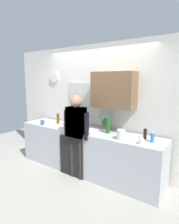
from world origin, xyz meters
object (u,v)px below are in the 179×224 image
(bottle_dark_sauce, at_px, (145,134))
(cup_white_mug, at_px, (141,141))
(cup_yellow_cup, at_px, (81,128))
(mixing_bowl, at_px, (92,132))
(bottle_green_wine, at_px, (108,125))
(cup_blue_mug, at_px, (42,122))
(bottle_amber_beer, at_px, (58,119))
(storage_canister, at_px, (121,135))
(coffee_maker, at_px, (71,119))
(person_guest, at_px, (76,130))
(dish_soap, at_px, (152,137))
(potted_plant, at_px, (106,123))
(person_at_sink, at_px, (76,130))

(bottle_dark_sauce, height_order, cup_white_mug, bottle_dark_sauce)
(cup_white_mug, height_order, cup_yellow_cup, cup_white_mug)
(mixing_bowl, bearing_deg, bottle_green_wine, 49.06)
(cup_blue_mug, xyz_separation_m, mixing_bowl, (1.33, 0.02, -0.01))
(mixing_bowl, bearing_deg, cup_white_mug, -0.60)
(bottle_green_wine, xyz_separation_m, cup_yellow_cup, (-0.55, -0.12, -0.11))
(cup_white_mug, relative_size, cup_blue_mug, 0.95)
(bottle_amber_beer, relative_size, storage_canister, 1.35)
(bottle_green_wine, xyz_separation_m, cup_blue_mug, (-1.53, -0.25, -0.10))
(coffee_maker, relative_size, person_guest, 0.21)
(cup_blue_mug, bearing_deg, cup_yellow_cup, 7.74)
(bottle_dark_sauce, xyz_separation_m, person_guest, (-1.18, -0.39, -0.03))
(cup_yellow_cup, bearing_deg, mixing_bowl, -17.88)
(dish_soap, relative_size, person_guest, 0.11)
(coffee_maker, distance_m, storage_canister, 1.33)
(potted_plant, distance_m, storage_canister, 0.65)
(bottle_amber_beer, distance_m, person_at_sink, 0.90)
(coffee_maker, relative_size, mixing_bowl, 1.50)
(mixing_bowl, distance_m, dish_soap, 1.06)
(bottle_dark_sauce, bearing_deg, storage_canister, -141.86)
(person_guest, bearing_deg, cup_yellow_cup, -96.42)
(bottle_dark_sauce, bearing_deg, potted_plant, 170.82)
(cup_blue_mug, relative_size, potted_plant, 0.43)
(cup_white_mug, height_order, mixing_bowl, cup_white_mug)
(cup_white_mug, xyz_separation_m, person_at_sink, (-1.21, -0.10, 0.02))
(mixing_bowl, relative_size, potted_plant, 0.96)
(coffee_maker, xyz_separation_m, bottle_amber_beer, (-0.38, -0.02, -0.03))
(bottle_green_wine, distance_m, cup_white_mug, 0.77)
(cup_white_mug, bearing_deg, potted_plant, 154.66)
(cup_yellow_cup, xyz_separation_m, dish_soap, (1.38, 0.08, 0.04))
(person_at_sink, height_order, person_guest, same)
(mixing_bowl, bearing_deg, dish_soap, 10.20)
(cup_yellow_cup, relative_size, storage_canister, 0.50)
(bottle_dark_sauce, xyz_separation_m, cup_blue_mug, (-2.22, -0.29, -0.04))
(storage_canister, bearing_deg, cup_blue_mug, -178.79)
(bottle_dark_sauce, relative_size, storage_canister, 1.06)
(cup_yellow_cup, relative_size, potted_plant, 0.37)
(bottle_dark_sauce, bearing_deg, mixing_bowl, -163.06)
(bottle_dark_sauce, distance_m, mixing_bowl, 0.93)
(coffee_maker, relative_size, dish_soap, 1.83)
(bottle_amber_beer, bearing_deg, cup_yellow_cup, -10.31)
(cup_yellow_cup, xyz_separation_m, cup_blue_mug, (-0.98, -0.13, 0.01))
(bottle_green_wine, xyz_separation_m, person_at_sink, (-0.49, -0.35, -0.09))
(person_guest, bearing_deg, bottle_amber_beer, -44.71)
(coffee_maker, height_order, potted_plant, coffee_maker)
(cup_blue_mug, relative_size, mixing_bowl, 0.45)
(mixing_bowl, xyz_separation_m, person_guest, (-0.29, -0.11, 0.02))
(person_at_sink, bearing_deg, storage_canister, 4.93)
(cup_blue_mug, height_order, storage_canister, storage_canister)
(dish_soap, bearing_deg, cup_yellow_cup, -176.87)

